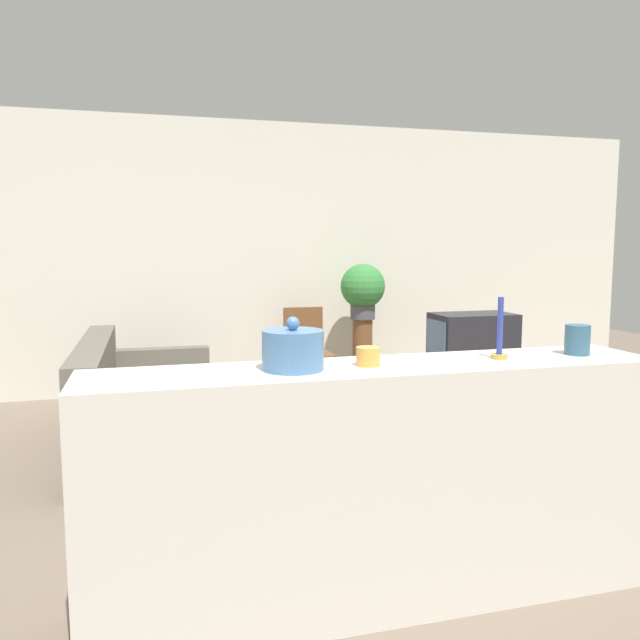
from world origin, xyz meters
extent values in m
plane|color=#756656|center=(0.00, 0.00, 0.00)|extent=(14.00, 14.00, 0.00)
cube|color=silver|center=(0.00, 3.43, 1.35)|extent=(9.00, 0.06, 2.70)
cube|color=#605B51|center=(-0.88, 1.72, 0.22)|extent=(0.99, 2.00, 0.43)
cube|color=#605B51|center=(-1.28, 1.72, 0.61)|extent=(0.20, 2.00, 0.35)
cube|color=#605B51|center=(-0.88, 0.80, 0.29)|extent=(0.99, 0.16, 0.57)
cube|color=#605B51|center=(-0.88, 2.64, 0.29)|extent=(0.99, 0.16, 0.57)
cube|color=brown|center=(1.82, 1.92, 0.22)|extent=(0.91, 0.45, 0.43)
cube|color=#232328|center=(1.82, 1.92, 0.65)|extent=(0.69, 0.42, 0.45)
cube|color=#4C6B93|center=(1.47, 1.92, 0.65)|extent=(0.02, 0.35, 0.35)
cube|color=brown|center=(0.59, 2.88, 0.41)|extent=(0.44, 0.44, 0.04)
cube|color=brown|center=(0.59, 3.08, 0.64)|extent=(0.40, 0.04, 0.43)
cylinder|color=brown|center=(0.40, 2.69, 0.19)|extent=(0.04, 0.04, 0.39)
cylinder|color=brown|center=(0.78, 2.69, 0.19)|extent=(0.04, 0.04, 0.39)
cylinder|color=brown|center=(0.40, 3.07, 0.19)|extent=(0.04, 0.04, 0.39)
cylinder|color=brown|center=(0.78, 3.07, 0.19)|extent=(0.04, 0.04, 0.39)
cylinder|color=brown|center=(1.17, 2.96, 0.37)|extent=(0.20, 0.20, 0.73)
cylinder|color=#4C4C51|center=(1.17, 2.96, 0.80)|extent=(0.25, 0.25, 0.14)
sphere|color=#38843D|center=(1.17, 2.96, 1.06)|extent=(0.44, 0.44, 0.44)
cube|color=silver|center=(0.00, -0.61, 0.49)|extent=(2.34, 0.44, 0.98)
cylinder|color=#4C7AAD|center=(-0.36, -0.61, 1.06)|extent=(0.24, 0.24, 0.15)
sphere|color=#4C7AAD|center=(-0.36, -0.61, 1.16)|extent=(0.05, 0.05, 0.05)
cylinder|color=gold|center=(-0.06, -0.61, 1.02)|extent=(0.10, 0.10, 0.07)
cylinder|color=#B7933D|center=(0.52, -0.61, 0.99)|extent=(0.07, 0.07, 0.02)
cylinder|color=#2D3D9E|center=(0.52, -0.61, 1.12)|extent=(0.02, 0.02, 0.24)
cylinder|color=#335B75|center=(0.90, -0.61, 1.05)|extent=(0.11, 0.11, 0.13)
camera|label=1|loc=(-0.89, -2.90, 1.45)|focal=35.00mm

